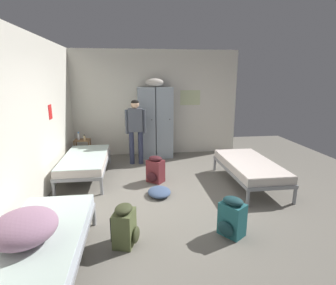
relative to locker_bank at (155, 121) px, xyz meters
name	(u,v)px	position (x,y,z in m)	size (l,w,h in m)	color
ground_plane	(170,198)	(0.03, -2.62, -0.97)	(9.28, 9.28, 0.00)	slate
room_backdrop	(102,112)	(-1.22, -1.34, 0.43)	(4.52, 5.86, 2.80)	silver
locker_bank	(155,121)	(0.00, 0.00, 0.00)	(0.90, 0.55, 2.07)	#8C99A3
shelf_unit	(83,148)	(-1.86, -0.22, -0.62)	(0.38, 0.30, 0.57)	brown
bed_right	(249,166)	(1.68, -2.21, -0.59)	(0.90, 1.90, 0.49)	gray
bed_left_rear	(85,161)	(-1.61, -1.40, -0.59)	(0.90, 1.90, 0.49)	gray
bed_left_front	(42,241)	(-1.61, -4.30, -0.59)	(0.90, 1.90, 0.49)	gray
bedding_heap	(25,227)	(-1.70, -4.45, -0.33)	(0.64, 0.71, 0.31)	gray
person_traveler	(136,126)	(-0.52, -0.57, -0.02)	(0.50, 0.22, 1.58)	#2D334C
water_bottle	(79,136)	(-1.94, -0.20, -0.31)	(0.06, 0.06, 0.20)	white
lotion_bottle	(85,138)	(-1.79, -0.26, -0.34)	(0.05, 0.05, 0.13)	beige
backpack_olive	(125,226)	(-0.73, -3.91, -0.71)	(0.39, 0.37, 0.55)	#566038
backpack_teal	(232,217)	(0.70, -3.88, -0.71)	(0.42, 0.41, 0.55)	#23666B
backpack_maroon	(155,170)	(-0.16, -1.83, -0.71)	(0.41, 0.42, 0.55)	maroon
clothes_pile_denim	(159,192)	(-0.15, -2.49, -0.91)	(0.42, 0.52, 0.13)	#42567A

